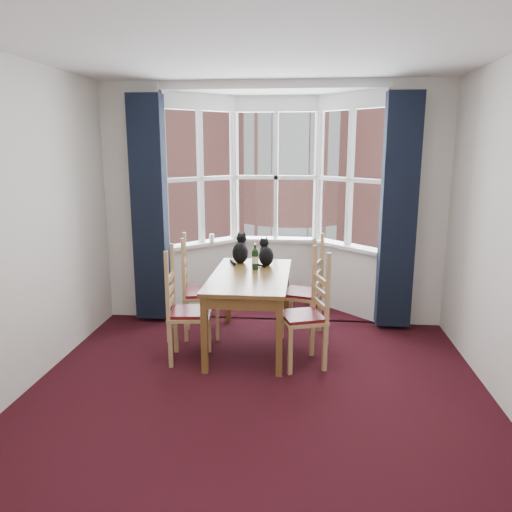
# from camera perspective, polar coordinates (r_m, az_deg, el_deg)

# --- Properties ---
(floor) EXTENTS (4.50, 4.50, 0.00)m
(floor) POSITION_cam_1_polar(r_m,az_deg,el_deg) (4.16, -0.37, -17.54)
(floor) COLOR black
(floor) RESTS_ON ground
(ceiling) EXTENTS (4.50, 4.50, 0.00)m
(ceiling) POSITION_cam_1_polar(r_m,az_deg,el_deg) (3.67, -0.43, 23.80)
(ceiling) COLOR white
(ceiling) RESTS_ON floor
(wall_near) EXTENTS (4.00, 0.00, 4.00)m
(wall_near) POSITION_cam_1_polar(r_m,az_deg,el_deg) (1.54, -9.26, -13.95)
(wall_near) COLOR silver
(wall_near) RESTS_ON floor
(wall_back_pier_left) EXTENTS (0.70, 0.12, 2.80)m
(wall_back_pier_left) POSITION_cam_1_polar(r_m,az_deg,el_deg) (6.21, -13.61, 5.85)
(wall_back_pier_left) COLOR silver
(wall_back_pier_left) RESTS_ON floor
(wall_back_pier_right) EXTENTS (0.70, 0.12, 2.80)m
(wall_back_pier_right) POSITION_cam_1_polar(r_m,az_deg,el_deg) (6.01, 17.84, 5.39)
(wall_back_pier_right) COLOR silver
(wall_back_pier_right) RESTS_ON floor
(bay_window) EXTENTS (2.76, 0.94, 2.80)m
(bay_window) POSITION_cam_1_polar(r_m,az_deg,el_deg) (6.38, 2.15, 6.36)
(bay_window) COLOR white
(bay_window) RESTS_ON floor
(curtain_left) EXTENTS (0.38, 0.22, 2.60)m
(curtain_left) POSITION_cam_1_polar(r_m,az_deg,el_deg) (5.97, -12.05, 5.19)
(curtain_left) COLOR black
(curtain_left) RESTS_ON floor
(curtain_right) EXTENTS (0.38, 0.22, 2.60)m
(curtain_right) POSITION_cam_1_polar(r_m,az_deg,el_deg) (5.79, 15.95, 4.77)
(curtain_right) COLOR black
(curtain_right) RESTS_ON floor
(dining_table) EXTENTS (0.81, 1.49, 0.78)m
(dining_table) POSITION_cam_1_polar(r_m,az_deg,el_deg) (5.18, -0.67, -3.11)
(dining_table) COLOR brown
(dining_table) RESTS_ON floor
(chair_left_near) EXTENTS (0.44, 0.46, 0.92)m
(chair_left_near) POSITION_cam_1_polar(r_m,az_deg,el_deg) (4.96, -8.64, -6.58)
(chair_left_near) COLOR tan
(chair_left_near) RESTS_ON floor
(chair_left_far) EXTENTS (0.47, 0.48, 0.92)m
(chair_left_far) POSITION_cam_1_polar(r_m,az_deg,el_deg) (5.57, -7.19, -4.39)
(chair_left_far) COLOR tan
(chair_left_far) RESTS_ON floor
(chair_right_near) EXTENTS (0.51, 0.53, 0.92)m
(chair_right_near) POSITION_cam_1_polar(r_m,az_deg,el_deg) (4.84, 6.31, -7.00)
(chair_right_near) COLOR tan
(chair_right_near) RESTS_ON floor
(chair_right_far) EXTENTS (0.49, 0.51, 0.92)m
(chair_right_far) POSITION_cam_1_polar(r_m,az_deg,el_deg) (5.53, 6.11, -4.49)
(chair_right_far) COLOR tan
(chair_right_far) RESTS_ON floor
(cat_left) EXTENTS (0.20, 0.27, 0.35)m
(cat_left) POSITION_cam_1_polar(r_m,az_deg,el_deg) (5.65, -1.79, 0.58)
(cat_left) COLOR black
(cat_left) RESTS_ON dining_table
(cat_right) EXTENTS (0.24, 0.27, 0.32)m
(cat_right) POSITION_cam_1_polar(r_m,az_deg,el_deg) (5.52, 1.15, 0.16)
(cat_right) COLOR black
(cat_right) RESTS_ON dining_table
(wine_bottle) EXTENTS (0.07, 0.07, 0.28)m
(wine_bottle) POSITION_cam_1_polar(r_m,az_deg,el_deg) (5.34, -0.10, -0.24)
(wine_bottle) COLOR black
(wine_bottle) RESTS_ON dining_table
(candle_tall) EXTENTS (0.06, 0.06, 0.11)m
(candle_tall) POSITION_cam_1_polar(r_m,az_deg,el_deg) (6.39, -5.07, 2.03)
(candle_tall) COLOR white
(candle_tall) RESTS_ON bay_window
(street) EXTENTS (80.00, 80.00, 0.00)m
(street) POSITION_cam_1_polar(r_m,az_deg,el_deg) (36.73, 4.77, -0.25)
(street) COLOR #333335
(street) RESTS_ON ground
(tenement_building) EXTENTS (18.40, 7.80, 15.20)m
(tenement_building) POSITION_cam_1_polar(r_m,az_deg,el_deg) (17.60, 4.35, 10.89)
(tenement_building) COLOR #AB6358
(tenement_building) RESTS_ON street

